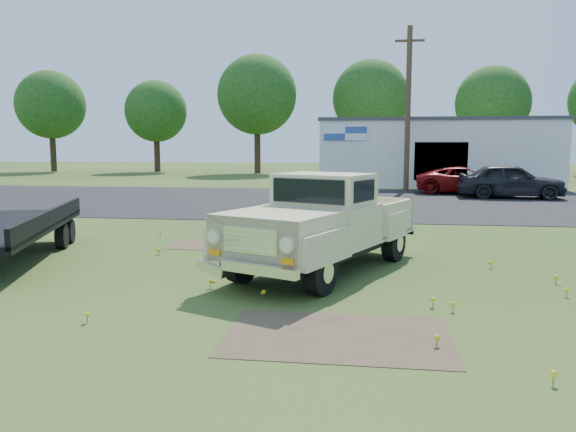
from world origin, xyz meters
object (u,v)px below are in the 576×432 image
at_px(vintage_pickup_truck, 324,222).
at_px(dark_sedan, 511,181).
at_px(flatbed_trailer, 1,222).
at_px(red_pickup, 465,181).

relative_size(vintage_pickup_truck, dark_sedan, 1.13).
bearing_deg(dark_sedan, vintage_pickup_truck, 160.05).
relative_size(vintage_pickup_truck, flatbed_trailer, 0.85).
relative_size(flatbed_trailer, dark_sedan, 1.32).
distance_m(flatbed_trailer, dark_sedan, 22.28).
bearing_deg(red_pickup, flatbed_trailer, 150.49).
bearing_deg(vintage_pickup_truck, dark_sedan, 89.43).
distance_m(vintage_pickup_truck, red_pickup, 19.87).
xyz_separation_m(vintage_pickup_truck, red_pickup, (5.85, 18.99, -0.30)).
xyz_separation_m(vintage_pickup_truck, flatbed_trailer, (-7.04, -0.04, -0.12)).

